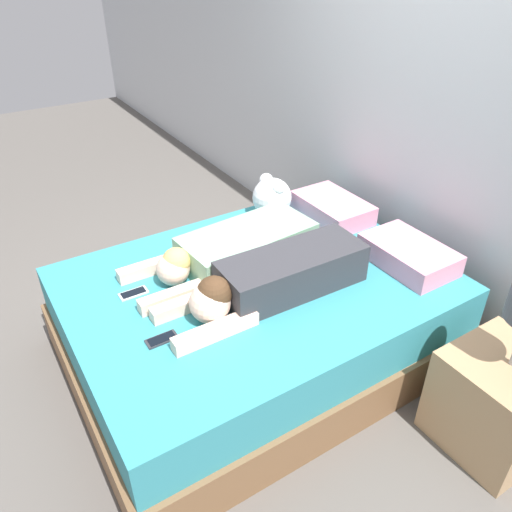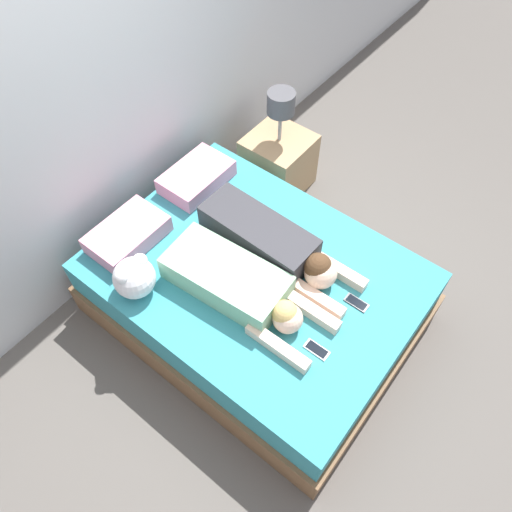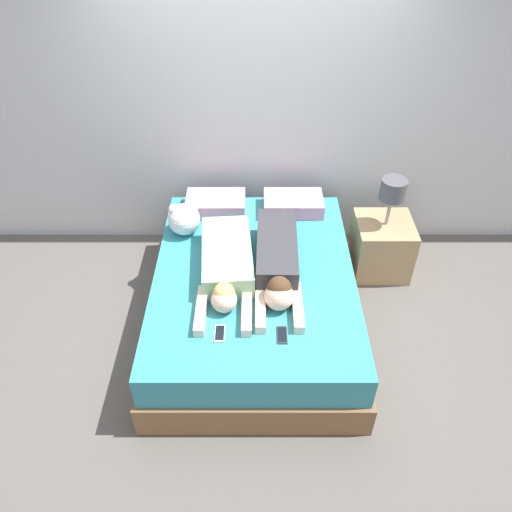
% 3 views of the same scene
% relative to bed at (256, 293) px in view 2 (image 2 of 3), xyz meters
% --- Properties ---
extents(ground_plane, '(12.00, 12.00, 0.00)m').
position_rel_bed_xyz_m(ground_plane, '(0.00, 0.00, -0.27)').
color(ground_plane, '#5B5651').
extents(wall_back, '(12.00, 0.06, 2.60)m').
position_rel_bed_xyz_m(wall_back, '(0.00, 1.20, 1.03)').
color(wall_back, silver).
rests_on(wall_back, ground_plane).
extents(bed, '(1.58, 2.09, 0.55)m').
position_rel_bed_xyz_m(bed, '(0.00, 0.00, 0.00)').
color(bed, brown).
rests_on(bed, ground_plane).
extents(pillow_head_left, '(0.52, 0.33, 0.13)m').
position_rel_bed_xyz_m(pillow_head_left, '(-0.34, 0.82, 0.34)').
color(pillow_head_left, pink).
rests_on(pillow_head_left, bed).
extents(pillow_head_right, '(0.52, 0.33, 0.13)m').
position_rel_bed_xyz_m(pillow_head_right, '(0.34, 0.82, 0.34)').
color(pillow_head_right, pink).
rests_on(pillow_head_right, bed).
extents(person_left, '(0.43, 1.13, 0.21)m').
position_rel_bed_xyz_m(person_left, '(-0.21, -0.03, 0.37)').
color(person_left, '#8CBF99').
rests_on(person_left, bed).
extents(person_right, '(0.33, 1.15, 0.24)m').
position_rel_bed_xyz_m(person_right, '(0.17, -0.01, 0.38)').
color(person_right, '#333338').
rests_on(person_right, bed).
extents(cell_phone_left, '(0.07, 0.15, 0.01)m').
position_rel_bed_xyz_m(cell_phone_left, '(-0.23, -0.63, 0.28)').
color(cell_phone_left, silver).
rests_on(cell_phone_left, bed).
extents(cell_phone_right, '(0.07, 0.15, 0.01)m').
position_rel_bed_xyz_m(cell_phone_right, '(0.19, -0.64, 0.28)').
color(cell_phone_right, '#2D2D33').
rests_on(cell_phone_right, bed).
extents(plush_toy, '(0.26, 0.26, 0.28)m').
position_rel_bed_xyz_m(plush_toy, '(-0.58, 0.49, 0.42)').
color(plush_toy, white).
rests_on(plush_toy, bed).
extents(nightstand, '(0.49, 0.49, 0.95)m').
position_rel_bed_xyz_m(nightstand, '(1.14, 0.66, 0.02)').
color(nightstand, tan).
rests_on(nightstand, ground_plane).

